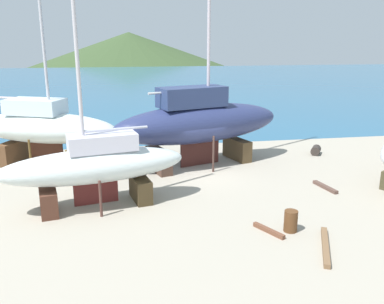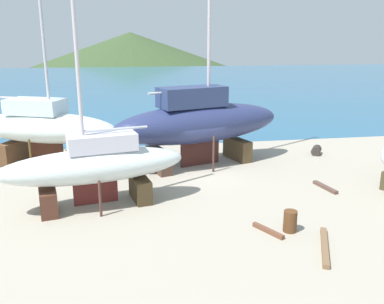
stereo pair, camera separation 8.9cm
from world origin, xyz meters
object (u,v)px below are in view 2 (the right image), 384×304
at_px(sailboat_far_slipway, 95,165).
at_px(worker, 94,157).
at_px(sailboat_mid_port, 44,127).
at_px(sailboat_small_center, 199,122).
at_px(barrel_by_slipway, 316,150).
at_px(barrel_tar_black, 290,221).

bearing_deg(sailboat_far_slipway, worker, -97.14).
xyz_separation_m(sailboat_far_slipway, sailboat_mid_port, (-3.30, 7.04, 0.39)).
height_order(sailboat_small_center, sailboat_mid_port, sailboat_small_center).
bearing_deg(barrel_by_slipway, sailboat_small_center, -172.91).
bearing_deg(sailboat_far_slipway, sailboat_small_center, -148.15).
height_order(sailboat_mid_port, barrel_tar_black, sailboat_mid_port).
bearing_deg(worker, sailboat_mid_port, 85.08).
bearing_deg(barrel_tar_black, sailboat_small_center, 101.21).
bearing_deg(worker, barrel_tar_black, -107.38).
relative_size(sailboat_mid_port, barrel_by_slipway, 18.03).
distance_m(sailboat_small_center, worker, 6.36).
xyz_separation_m(sailboat_small_center, barrel_by_slipway, (7.96, 0.99, -2.34)).
relative_size(barrel_by_slipway, barrel_tar_black, 1.06).
relative_size(sailboat_small_center, barrel_by_slipway, 20.03).
height_order(sailboat_far_slipway, barrel_by_slipway, sailboat_far_slipway).
distance_m(sailboat_small_center, barrel_tar_black, 9.76).
height_order(sailboat_small_center, barrel_tar_black, sailboat_small_center).
bearing_deg(sailboat_mid_port, barrel_tar_black, -22.51).
distance_m(worker, barrel_by_slipway, 14.16).
distance_m(barrel_by_slipway, barrel_tar_black, 12.00).
bearing_deg(barrel_tar_black, sailboat_mid_port, 134.79).
xyz_separation_m(sailboat_small_center, worker, (-6.11, -0.47, -1.72)).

